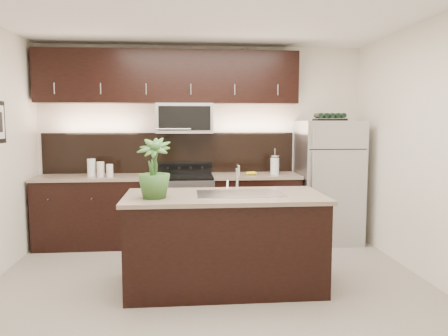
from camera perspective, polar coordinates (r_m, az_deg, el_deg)
name	(u,v)px	position (r m, az deg, el deg)	size (l,w,h in m)	color
ground	(212,289)	(4.49, -1.62, -15.54)	(4.50, 4.50, 0.00)	gray
room_walls	(200,117)	(4.13, -3.21, 6.63)	(4.52, 4.02, 2.71)	silver
counter_run	(170,210)	(5.98, -7.04, -5.40)	(3.51, 0.65, 0.94)	black
upper_fixtures	(171,86)	(6.03, -6.95, 10.64)	(3.49, 0.40, 1.66)	black
island	(224,241)	(4.42, 0.07, -9.46)	(1.96, 0.96, 0.94)	black
sink_faucet	(239,192)	(4.34, 2.03, -3.20)	(0.84, 0.50, 0.28)	silver
refrigerator	(328,182)	(6.18, 13.45, -1.73)	(0.80, 0.73, 1.67)	#B2B2B7
wine_rack	(330,117)	(6.12, 13.65, 6.45)	(0.41, 0.25, 0.10)	black
plant	(154,168)	(4.13, -9.17, -0.03)	(0.32, 0.32, 0.56)	#2E5923
canisters	(98,169)	(5.92, -16.09, -0.09)	(0.34, 0.16, 0.23)	silver
french_press	(275,165)	(5.97, 6.64, 0.38)	(0.12, 0.12, 0.34)	silver
bananas	(248,173)	(5.88, 3.10, -0.68)	(0.16, 0.12, 0.05)	yellow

